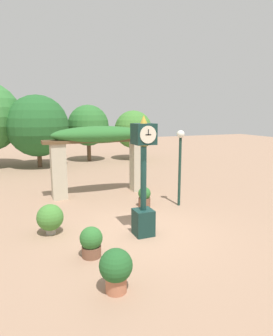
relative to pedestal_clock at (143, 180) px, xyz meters
name	(u,v)px	position (x,y,z in m)	size (l,w,h in m)	color
ground_plane	(142,232)	(0.05, 0.17, -1.58)	(60.00, 60.00, 0.00)	#9E7A60
pedestal_clock	(143,180)	(0.00, 0.00, 0.00)	(0.55, 0.60, 3.35)	#14332D
pergola	(100,145)	(0.05, 4.59, 0.51)	(4.57, 1.17, 2.87)	#BCB299
potted_plant_near_left	(116,268)	(-1.58, -2.30, -1.10)	(0.65, 0.65, 0.87)	#B26B4C
potted_plant_near_right	(50,218)	(-2.41, 1.07, -1.11)	(0.75, 0.75, 0.87)	gray
potted_plant_far_left	(91,241)	(-1.67, -0.71, -1.20)	(0.55, 0.55, 0.75)	brown
potted_plant_far_right	(144,197)	(1.08, 2.36, -1.22)	(0.46, 0.46, 0.73)	brown
lamp_post	(180,155)	(2.33, 2.00, 0.32)	(0.28, 0.28, 2.79)	#19382D
tree_line	(35,122)	(-1.87, 12.93, 1.18)	(13.07, 5.07, 5.28)	brown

